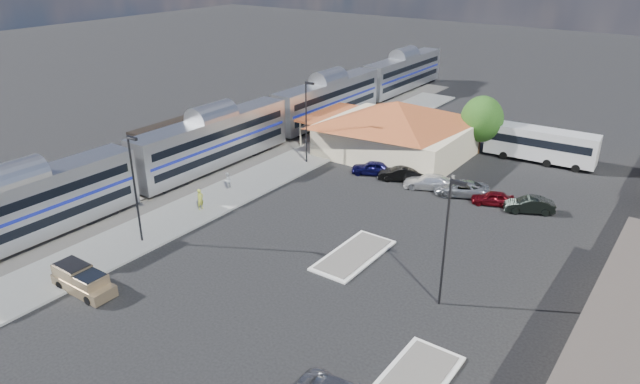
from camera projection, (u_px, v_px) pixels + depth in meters
The scene contains 22 objects.
ground at pixel (297, 252), 44.35m from camera, with size 280.00×280.00×0.00m, color black.
railbed at pixel (188, 165), 61.47m from camera, with size 16.00×100.00×0.12m, color #4C4944.
platform at pixel (237, 190), 55.18m from camera, with size 5.50×92.00×0.18m, color gray.
passenger_train at pixel (214, 142), 59.64m from camera, with size 3.00×104.00×5.55m.
freight_cars at pixel (188, 137), 64.50m from camera, with size 2.80×46.00×4.00m.
station_depot at pixel (396, 128), 63.40m from camera, with size 18.35×12.24×6.20m.
traffic_island_south at pixel (354, 255), 43.66m from camera, with size 3.30×7.50×0.21m.
traffic_island_north at pixel (410, 384), 30.88m from camera, with size 3.30×7.50×0.21m.
lamp_plat_s at pixel (135, 181), 43.55m from camera, with size 1.08×0.25×9.00m.
lamp_plat_n at pixel (307, 116), 59.93m from camera, with size 1.08×0.25×9.00m.
lamp_lot at pixel (447, 233), 35.76m from camera, with size 1.08×0.25×9.00m.
tree_depot at pixel (482, 119), 63.48m from camera, with size 4.71×4.71×6.63m.
pickup_truck at pixel (83, 281), 38.98m from camera, with size 4.99×1.94×1.72m.
coach_bus at pixel (541, 143), 61.68m from camera, with size 11.70×3.20×3.71m.
person_a at pixel (200, 199), 50.62m from camera, with size 0.70×0.46×1.92m, color gold.
person_b at pixel (227, 180), 55.13m from camera, with size 0.77×0.60×1.58m, color silver.
parked_car_a at pixel (372, 168), 58.85m from camera, with size 1.70×4.23×1.44m, color #0E0C40.
parked_car_b at pixel (401, 173), 57.36m from camera, with size 1.58×4.53×1.49m, color black.
parked_car_c at pixel (429, 182), 55.44m from camera, with size 1.98×4.87×1.41m, color silver.
parked_car_d at pixel (461, 188), 53.96m from camera, with size 2.39×5.18×1.44m, color gray.
parked_car_e at pixel (493, 198), 52.06m from camera, with size 1.53×3.80×1.30m, color maroon.
parked_car_f at pixel (529, 205), 50.55m from camera, with size 1.51×4.32×1.42m, color black.
Camera 1 is at (24.04, -30.45, 22.04)m, focal length 32.00 mm.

